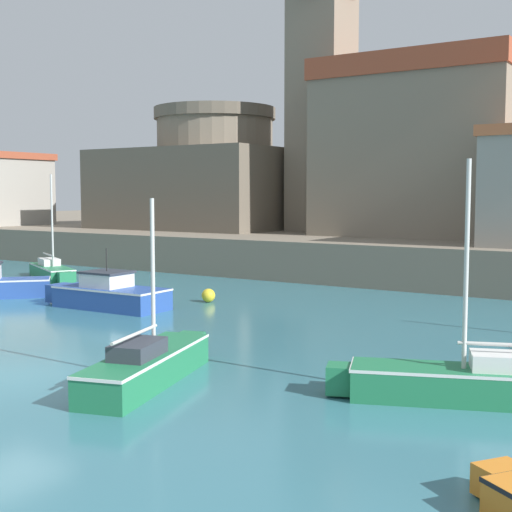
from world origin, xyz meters
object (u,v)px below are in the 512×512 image
(sailboat_green_1, at_px, (52,271))
(sailboat_green_2, at_px, (149,364))
(church, at_px, (427,143))
(fortress, at_px, (215,181))
(sailboat_green_5, at_px, (480,382))
(motorboat_blue_3, at_px, (108,294))
(mooring_buoy, at_px, (208,295))

(sailboat_green_1, relative_size, sailboat_green_2, 0.98)
(church, relative_size, fortress, 1.26)
(fortress, bearing_deg, sailboat_green_5, -44.83)
(sailboat_green_1, height_order, motorboat_blue_3, sailboat_green_1)
(motorboat_blue_3, height_order, mooring_buoy, motorboat_blue_3)
(sailboat_green_5, bearing_deg, motorboat_blue_3, 163.16)
(fortress, bearing_deg, sailboat_green_1, -85.68)
(sailboat_green_2, xyz_separation_m, church, (-4.13, 30.21, 7.06))
(sailboat_green_2, bearing_deg, church, 97.78)
(church, bearing_deg, sailboat_green_5, -67.92)
(sailboat_green_2, relative_size, church, 0.33)
(mooring_buoy, bearing_deg, church, 83.49)
(sailboat_green_1, bearing_deg, motorboat_blue_3, -29.59)
(sailboat_green_5, bearing_deg, sailboat_green_2, -159.20)
(mooring_buoy, xyz_separation_m, fortress, (-12.91, 18.03, 5.04))
(sailboat_green_2, distance_m, sailboat_green_5, 7.53)
(fortress, bearing_deg, mooring_buoy, -54.40)
(motorboat_blue_3, bearing_deg, fortress, 116.14)
(sailboat_green_1, bearing_deg, fortress, 94.32)
(mooring_buoy, distance_m, fortress, 22.74)
(motorboat_blue_3, height_order, sailboat_green_5, sailboat_green_5)
(sailboat_green_5, height_order, church, church)
(sailboat_green_2, distance_m, church, 31.30)
(mooring_buoy, bearing_deg, fortress, 125.60)
(mooring_buoy, relative_size, fortress, 0.04)
(motorboat_blue_3, relative_size, church, 0.33)
(sailboat_green_2, height_order, fortress, fortress)
(motorboat_blue_3, xyz_separation_m, mooring_buoy, (2.43, 3.33, -0.26))
(mooring_buoy, xyz_separation_m, church, (2.22, 19.42, 7.24))
(sailboat_green_2, distance_m, motorboat_blue_3, 11.52)
(sailboat_green_2, relative_size, sailboat_green_5, 0.91)
(church, bearing_deg, motorboat_blue_3, -101.55)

